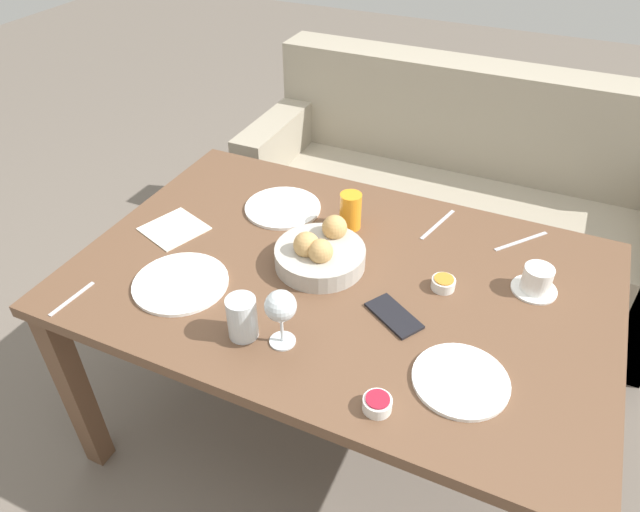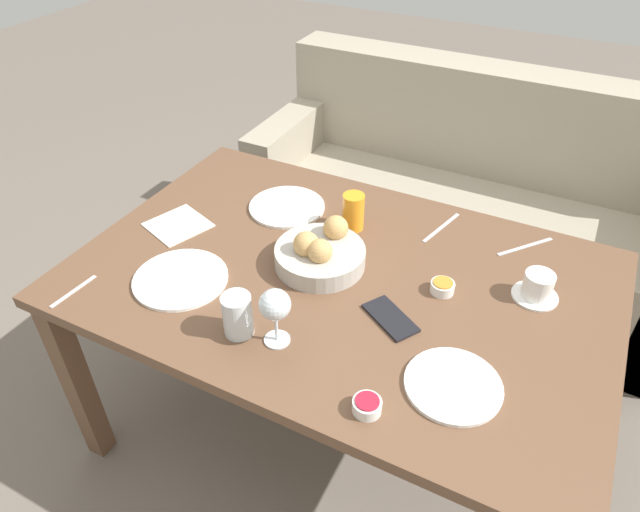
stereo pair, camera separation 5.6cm
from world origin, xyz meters
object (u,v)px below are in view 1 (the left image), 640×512
plate_near_left (181,283)px  napkin (174,229)px  plate_near_right (461,380)px  knife_silver (438,224)px  bread_basket (320,253)px  wine_glass (281,308)px  cell_phone (394,316)px  spoon_coffee (72,299)px  water_tumbler (242,318)px  jam_bowl_honey (443,283)px  couch (451,210)px  plate_far_center (283,208)px  jam_bowl_berry (377,404)px  coffee_cup (536,280)px  juice_glass (350,211)px  fork_silver (521,241)px

plate_near_left → napkin: (-0.17, 0.21, -0.00)m
plate_near_right → knife_silver: size_ratio=1.13×
bread_basket → wine_glass: bearing=-82.4°
napkin → cell_phone: bearing=-6.7°
plate_near_right → spoon_coffee: 1.00m
water_tumbler → jam_bowl_honey: 0.54m
couch → knife_silver: size_ratio=8.98×
plate_near_right → plate_far_center: (-0.69, 0.46, 0.00)m
cell_phone → napkin: bearing=173.3°
couch → water_tumbler: 1.43m
plate_far_center → water_tumbler: 0.56m
knife_silver → spoon_coffee: 1.07m
bread_basket → plate_far_center: bearing=137.5°
water_tumbler → napkin: bearing=144.9°
napkin → spoon_coffee: bearing=-98.4°
water_tumbler → jam_bowl_berry: (0.37, -0.07, -0.04)m
plate_near_right → jam_bowl_honey: jam_bowl_honey is taller
coffee_cup → napkin: (-1.04, -0.16, -0.03)m
jam_bowl_honey → coffee_cup: bearing=22.2°
bread_basket → plate_near_right: bread_basket is taller
juice_glass → coffee_cup: bearing=-7.2°
wine_glass → coffee_cup: wine_glass is taller
juice_glass → jam_bowl_honey: bearing=-25.9°
juice_glass → plate_far_center: bearing=179.4°
plate_near_left → water_tumbler: bearing=-19.9°
coffee_cup → jam_bowl_berry: bearing=-115.1°
plate_near_right → spoon_coffee: bearing=-171.4°
jam_bowl_berry → plate_near_right: bearing=45.0°
plate_near_left → fork_silver: bearing=35.7°
bread_basket → jam_bowl_berry: 0.51m
bread_basket → coffee_cup: (0.57, 0.13, -0.00)m
water_tumbler → knife_silver: water_tumbler is taller
bread_basket → spoon_coffee: bread_basket is taller
wine_glass → plate_near_right: bearing=7.7°
water_tumbler → wine_glass: (0.10, 0.02, 0.06)m
fork_silver → knife_silver: bearing=-176.0°
plate_near_left → jam_bowl_honey: jam_bowl_honey is taller
bread_basket → water_tumbler: bearing=-99.7°
fork_silver → spoon_coffee: size_ratio=1.08×
couch → plate_far_center: bearing=-116.5°
fork_silver → napkin: size_ratio=0.76×
wine_glass → cell_phone: bearing=41.7°
napkin → wine_glass: bearing=-28.3°
plate_near_right → fork_silver: plate_near_right is taller
fork_silver → knife_silver: 0.25m
couch → plate_near_left: 1.39m
wine_glass → knife_silver: bearing=71.8°
couch → spoon_coffee: (-0.71, -1.41, 0.38)m
jam_bowl_honey → juice_glass: bearing=154.1°
plate_near_left → napkin: size_ratio=1.23×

